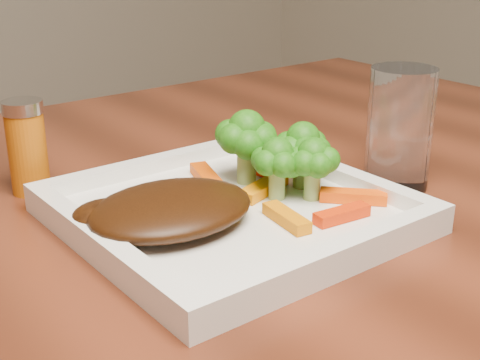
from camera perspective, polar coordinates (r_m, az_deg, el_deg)
plate at (r=0.59m, az=-0.77°, el=-3.01°), size 0.27×0.27×0.01m
steak at (r=0.56m, az=-5.89°, el=-2.45°), size 0.15×0.11×0.03m
broccoli_0 at (r=0.64m, az=0.57°, el=2.76°), size 0.08×0.08×0.07m
broccoli_1 at (r=0.63m, az=5.35°, el=2.18°), size 0.07×0.07×0.06m
broccoli_2 at (r=0.60m, az=6.22°, el=1.01°), size 0.07×0.07×0.06m
broccoli_3 at (r=0.60m, az=3.19°, el=1.16°), size 0.07×0.07×0.06m
carrot_0 at (r=0.57m, az=8.69°, el=-2.92°), size 0.05×0.02×0.01m
carrot_1 at (r=0.61m, az=9.64°, el=-1.38°), size 0.05×0.05×0.01m
carrot_2 at (r=0.56m, az=3.98°, el=-3.22°), size 0.02×0.06×0.01m
carrot_3 at (r=0.68m, az=3.51°, el=1.29°), size 0.06×0.02×0.01m
carrot_4 at (r=0.65m, az=-2.91°, el=0.29°), size 0.04×0.06×0.01m
carrot_6 at (r=0.62m, az=2.02°, el=-0.67°), size 0.07×0.04×0.01m
spice_shaker at (r=0.67m, az=-17.72°, el=2.67°), size 0.04×0.04×0.09m
drinking_glass at (r=0.67m, az=13.47°, el=4.27°), size 0.07×0.07×0.12m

